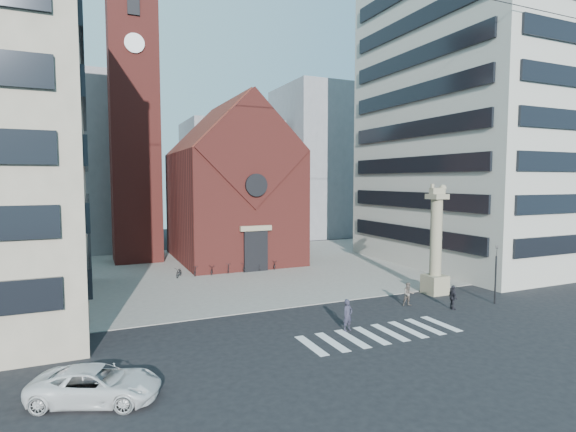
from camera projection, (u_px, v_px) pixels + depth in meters
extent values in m
plane|color=black|center=(346.00, 321.00, 28.72)|extent=(120.00, 120.00, 0.00)
cube|color=gray|center=(249.00, 268.00, 46.03)|extent=(46.00, 30.00, 0.05)
cube|color=maroon|center=(231.00, 206.00, 51.02)|extent=(12.00, 16.00, 12.00)
cube|color=maroon|center=(230.00, 153.00, 50.90)|extent=(12.00, 15.40, 12.00)
cube|color=maroon|center=(255.00, 149.00, 43.30)|extent=(11.76, 0.50, 11.76)
cylinder|color=black|center=(256.00, 185.00, 43.17)|extent=(2.20, 0.30, 2.20)
cube|color=black|center=(256.00, 252.00, 43.91)|extent=(2.40, 0.30, 4.00)
cube|color=gray|center=(256.00, 228.00, 43.68)|extent=(3.20, 0.40, 0.50)
cube|color=maroon|center=(134.00, 125.00, 48.98)|extent=(5.00, 5.00, 30.00)
cylinder|color=white|center=(134.00, 43.00, 45.98)|extent=(2.00, 0.20, 2.00)
cube|color=black|center=(133.00, 3.00, 45.66)|extent=(1.20, 0.20, 2.40)
cube|color=#A6A396|center=(481.00, 115.00, 48.10)|extent=(18.00, 22.00, 32.00)
cube|color=gray|center=(42.00, 164.00, 56.18)|extent=(16.00, 14.00, 22.00)
cube|color=gray|center=(231.00, 180.00, 71.42)|extent=(14.00, 12.00, 18.00)
cube|color=gray|center=(328.00, 162.00, 74.93)|extent=(16.00, 14.00, 24.00)
cube|color=gray|center=(435.00, 284.00, 35.45)|extent=(1.60, 1.60, 1.50)
cylinder|color=gray|center=(436.00, 237.00, 35.15)|extent=(0.90, 0.90, 6.00)
cube|color=gray|center=(437.00, 197.00, 34.89)|extent=(1.30, 1.30, 0.40)
cube|color=gray|center=(437.00, 191.00, 34.86)|extent=(1.20, 0.50, 0.55)
sphere|color=gray|center=(443.00, 188.00, 35.06)|extent=(0.56, 0.56, 0.56)
cube|color=gray|center=(432.00, 186.00, 34.63)|extent=(0.25, 0.15, 0.35)
cylinder|color=black|center=(495.00, 280.00, 32.53)|extent=(0.12, 0.12, 3.50)
imported|color=black|center=(497.00, 251.00, 32.36)|extent=(0.13, 0.16, 0.80)
imported|color=silver|center=(96.00, 384.00, 18.18)|extent=(5.60, 4.12, 1.42)
imported|color=#292737|center=(348.00, 315.00, 26.71)|extent=(0.79, 0.61, 1.90)
imported|color=#655951|center=(408.00, 294.00, 32.05)|extent=(0.95, 0.82, 1.69)
imported|color=black|center=(453.00, 297.00, 31.15)|extent=(0.66, 1.06, 1.69)
imported|color=black|center=(179.00, 272.00, 41.37)|extent=(1.22, 1.80, 0.90)
imported|color=black|center=(196.00, 270.00, 42.01)|extent=(1.09, 1.70, 0.99)
imported|color=black|center=(213.00, 269.00, 42.66)|extent=(1.22, 1.80, 0.90)
imported|color=black|center=(229.00, 268.00, 43.30)|extent=(1.09, 1.70, 0.99)
imported|color=black|center=(245.00, 267.00, 43.95)|extent=(1.22, 1.80, 0.90)
imported|color=black|center=(260.00, 265.00, 44.60)|extent=(1.09, 1.70, 0.99)
imported|color=black|center=(275.00, 264.00, 45.25)|extent=(1.22, 1.80, 0.90)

